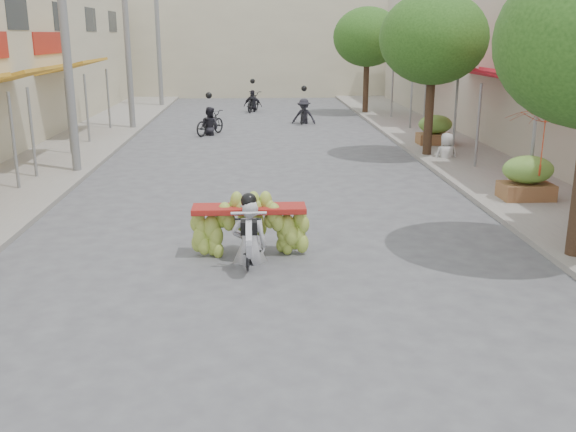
# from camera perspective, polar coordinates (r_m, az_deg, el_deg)

# --- Properties ---
(ground) EXTENTS (120.00, 120.00, 0.00)m
(ground) POSITION_cam_1_polar(r_m,az_deg,el_deg) (7.62, -0.67, -14.96)
(ground) COLOR #55565A
(ground) RESTS_ON ground
(sidewalk_left) EXTENTS (4.00, 60.00, 0.12)m
(sidewalk_left) POSITION_cam_1_polar(r_m,az_deg,el_deg) (22.89, -20.21, 5.19)
(sidewalk_left) COLOR gray
(sidewalk_left) RESTS_ON ground
(sidewalk_right) EXTENTS (4.00, 60.00, 0.12)m
(sidewalk_right) POSITION_cam_1_polar(r_m,az_deg,el_deg) (23.05, 15.43, 5.66)
(sidewalk_right) COLOR gray
(sidewalk_right) RESTS_ON ground
(far_building) EXTENTS (20.00, 6.00, 7.00)m
(far_building) POSITION_cam_1_polar(r_m,az_deg,el_deg) (44.54, -2.82, 15.28)
(far_building) COLOR #BEB496
(far_building) RESTS_ON ground
(utility_pole_mid) EXTENTS (0.60, 0.24, 8.00)m
(utility_pole_mid) POSITION_cam_1_polar(r_m,az_deg,el_deg) (19.24, -19.25, 15.35)
(utility_pole_mid) COLOR slate
(utility_pole_mid) RESTS_ON ground
(utility_pole_far) EXTENTS (0.60, 0.24, 8.00)m
(utility_pole_far) POSITION_cam_1_polar(r_m,az_deg,el_deg) (28.02, -14.15, 15.61)
(utility_pole_far) COLOR slate
(utility_pole_far) RESTS_ON ground
(utility_pole_back) EXTENTS (0.60, 0.24, 8.00)m
(utility_pole_back) POSITION_cam_1_polar(r_m,az_deg,el_deg) (36.90, -11.49, 15.70)
(utility_pole_back) COLOR slate
(utility_pole_back) RESTS_ON ground
(street_tree_mid) EXTENTS (3.40, 3.40, 5.25)m
(street_tree_mid) POSITION_cam_1_polar(r_m,az_deg,el_deg) (21.31, 12.81, 15.13)
(street_tree_mid) COLOR #3A2719
(street_tree_mid) RESTS_ON ground
(street_tree_far) EXTENTS (3.40, 3.40, 5.25)m
(street_tree_far) POSITION_cam_1_polar(r_m,az_deg,el_deg) (33.03, 7.08, 15.49)
(street_tree_far) COLOR #3A2719
(street_tree_far) RESTS_ON ground
(produce_crate_mid) EXTENTS (1.20, 0.88, 1.16)m
(produce_crate_mid) POSITION_cam_1_polar(r_m,az_deg,el_deg) (16.23, 20.52, 3.48)
(produce_crate_mid) COLOR brown
(produce_crate_mid) RESTS_ON ground
(produce_crate_far) EXTENTS (1.20, 0.88, 1.16)m
(produce_crate_far) POSITION_cam_1_polar(r_m,az_deg,el_deg) (23.66, 12.94, 7.68)
(produce_crate_far) COLOR brown
(produce_crate_far) RESTS_ON ground
(banana_motorbike) EXTENTS (2.20, 1.80, 2.15)m
(banana_motorbike) POSITION_cam_1_polar(r_m,az_deg,el_deg) (11.39, -3.47, -0.44)
(banana_motorbike) COLOR black
(banana_motorbike) RESTS_ON ground
(market_umbrella) EXTENTS (1.89, 1.89, 1.57)m
(market_umbrella) POSITION_cam_1_polar(r_m,az_deg,el_deg) (15.34, 22.08, 9.01)
(market_umbrella) COLOR #A83216
(market_umbrella) RESTS_ON ground
(pedestrian) EXTENTS (0.78, 0.47, 1.57)m
(pedestrian) POSITION_cam_1_polar(r_m,az_deg,el_deg) (21.14, 14.00, 7.20)
(pedestrian) COLOR silver
(pedestrian) RESTS_ON ground
(bg_motorbike_a) EXTENTS (1.42, 1.82, 1.95)m
(bg_motorbike_a) POSITION_cam_1_polar(r_m,az_deg,el_deg) (26.20, -7.00, 8.74)
(bg_motorbike_a) COLOR black
(bg_motorbike_a) RESTS_ON ground
(bg_motorbike_b) EXTENTS (1.16, 1.70, 1.95)m
(bg_motorbike_b) POSITION_cam_1_polar(r_m,az_deg,el_deg) (29.38, 1.43, 9.86)
(bg_motorbike_b) COLOR black
(bg_motorbike_b) RESTS_ON ground
(bg_motorbike_c) EXTENTS (1.13, 1.92, 1.95)m
(bg_motorbike_c) POSITION_cam_1_polar(r_m,az_deg,el_deg) (34.12, -3.15, 10.52)
(bg_motorbike_c) COLOR black
(bg_motorbike_c) RESTS_ON ground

